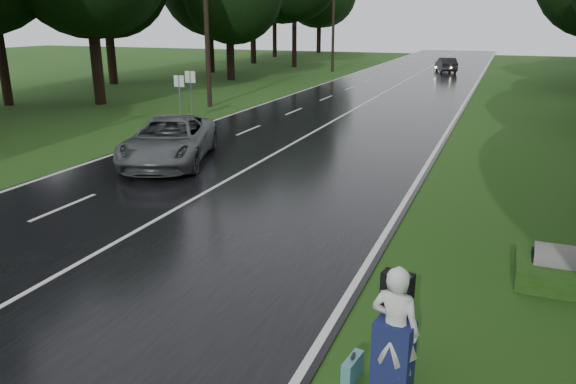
# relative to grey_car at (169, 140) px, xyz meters

# --- Properties ---
(ground) EXTENTS (160.00, 160.00, 0.00)m
(ground) POSITION_rel_grey_car_xyz_m (3.07, -7.45, -0.85)
(ground) COLOR #224614
(ground) RESTS_ON ground
(road) EXTENTS (12.00, 140.00, 0.04)m
(road) POSITION_rel_grey_car_xyz_m (3.07, 12.55, -0.83)
(road) COLOR black
(road) RESTS_ON ground
(lane_center) EXTENTS (0.12, 140.00, 0.01)m
(lane_center) POSITION_rel_grey_car_xyz_m (3.07, 12.55, -0.81)
(lane_center) COLOR silver
(lane_center) RESTS_ON road
(grey_car) EXTENTS (4.50, 6.43, 1.63)m
(grey_car) POSITION_rel_grey_car_xyz_m (0.00, 0.00, 0.00)
(grey_car) COLOR #4F5254
(grey_car) RESTS_ON road
(far_car) EXTENTS (2.68, 4.56, 1.42)m
(far_car) POSITION_rel_grey_car_xyz_m (5.36, 40.95, -0.10)
(far_car) COLOR black
(far_car) RESTS_ON road
(hitchhiker) EXTENTS (0.77, 0.72, 1.92)m
(hitchhiker) POSITION_rel_grey_car_xyz_m (10.18, -9.89, 0.04)
(hitchhiker) COLOR silver
(hitchhiker) RESTS_ON ground
(suitcase) EXTENTS (0.22, 0.53, 0.36)m
(suitcase) POSITION_rel_grey_car_xyz_m (9.60, -9.89, -0.67)
(suitcase) COLOR teal
(suitcase) RESTS_ON ground
(culvert) EXTENTS (1.59, 0.79, 0.79)m
(culvert) POSITION_rel_grey_car_xyz_m (12.92, -5.32, -0.85)
(culvert) COLOR slate
(culvert) RESTS_ON ground
(utility_pole_mid) EXTENTS (1.80, 0.28, 9.89)m
(utility_pole_mid) POSITION_rel_grey_car_xyz_m (-5.43, 12.61, -0.85)
(utility_pole_mid) COLOR black
(utility_pole_mid) RESTS_ON ground
(utility_pole_far) EXTENTS (1.80, 0.28, 10.49)m
(utility_pole_far) POSITION_rel_grey_car_xyz_m (-5.43, 37.70, -0.85)
(utility_pole_far) COLOR black
(utility_pole_far) RESTS_ON ground
(road_sign_a) EXTENTS (0.57, 0.10, 2.38)m
(road_sign_a) POSITION_rel_grey_car_xyz_m (-4.13, 7.33, -0.85)
(road_sign_a) COLOR white
(road_sign_a) RESTS_ON ground
(road_sign_b) EXTENTS (0.60, 0.10, 2.51)m
(road_sign_b) POSITION_rel_grey_car_xyz_m (-4.13, 8.40, -0.85)
(road_sign_b) COLOR white
(road_sign_b) RESTS_ON ground
(tree_left_d) EXTENTS (9.76, 9.76, 15.26)m
(tree_left_d) POSITION_rel_grey_car_xyz_m (-12.33, 11.04, -0.85)
(tree_left_d) COLOR black
(tree_left_d) RESTS_ON ground
(tree_left_e) EXTENTS (7.74, 7.74, 12.10)m
(tree_left_e) POSITION_rel_grey_car_xyz_m (-11.29, 26.78, -0.85)
(tree_left_e) COLOR black
(tree_left_e) RESTS_ON ground
(tree_left_f) EXTENTS (11.44, 11.44, 17.88)m
(tree_left_f) POSITION_rel_grey_car_xyz_m (-11.04, 41.57, -0.85)
(tree_left_f) COLOR black
(tree_left_f) RESTS_ON ground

